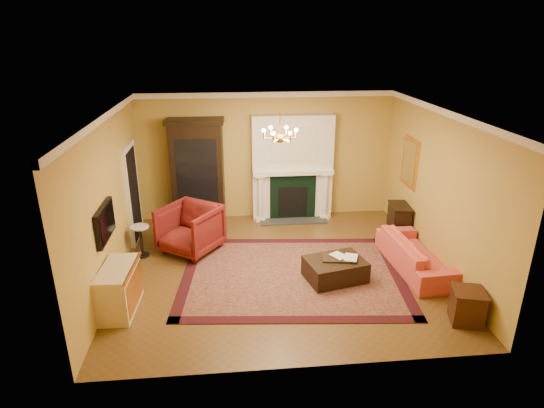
{
  "coord_description": "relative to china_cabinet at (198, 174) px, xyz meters",
  "views": [
    {
      "loc": [
        -0.9,
        -7.66,
        4.29
      ],
      "look_at": [
        -0.11,
        0.3,
        1.23
      ],
      "focal_mm": 30.0,
      "sensor_mm": 36.0,
      "label": 1
    }
  ],
  "objects": [
    {
      "name": "topiary_left",
      "position": [
        1.57,
        0.04,
        0.3
      ],
      "size": [
        0.17,
        0.17,
        0.45
      ],
      "color": "gray",
      "rests_on": "fireplace"
    },
    {
      "name": "commode",
      "position": [
        -1.11,
        -3.58,
        -0.8
      ],
      "size": [
        0.54,
        1.06,
        0.77
      ],
      "primitive_type": "cube",
      "rotation": [
        0.0,
        0.0,
        -0.05
      ],
      "color": "beige",
      "rests_on": "floor"
    },
    {
      "name": "china_cabinet",
      "position": [
        0.0,
        0.0,
        0.0
      ],
      "size": [
        1.21,
        0.6,
        2.36
      ],
      "primitive_type": "cube",
      "rotation": [
        0.0,
        0.0,
        -0.06
      ],
      "color": "black",
      "rests_on": "floor"
    },
    {
      "name": "chandelier",
      "position": [
        1.62,
        -2.49,
        1.43
      ],
      "size": [
        0.63,
        0.55,
        0.53
      ],
      "color": "gold",
      "rests_on": "ceiling"
    },
    {
      "name": "ottoman_tray",
      "position": [
        2.59,
        -2.93,
        -0.76
      ],
      "size": [
        0.52,
        0.44,
        0.03
      ],
      "primitive_type": "cube",
      "rotation": [
        0.0,
        0.0,
        -0.16
      ],
      "color": "black",
      "rests_on": "leather_ottoman"
    },
    {
      "name": "oriental_rug",
      "position": [
        1.84,
        -2.74,
        -1.17
      ],
      "size": [
        4.36,
        3.43,
        0.02
      ],
      "primitive_type": "cube",
      "rotation": [
        0.0,
        0.0,
        -0.09
      ],
      "color": "#3F0D16",
      "rests_on": "floor"
    },
    {
      "name": "leather_ottoman",
      "position": [
        2.59,
        -2.98,
        -0.97
      ],
      "size": [
        1.18,
        0.97,
        0.38
      ],
      "primitive_type": "cube",
      "rotation": [
        0.0,
        0.0,
        0.24
      ],
      "color": "black",
      "rests_on": "oriental_rug"
    },
    {
      "name": "wall_right",
      "position": [
        4.63,
        -2.49,
        0.32
      ],
      "size": [
        0.02,
        5.5,
        3.0
      ],
      "primitive_type": "cube",
      "color": "#BA9243",
      "rests_on": "floor"
    },
    {
      "name": "book_b",
      "position": [
        2.75,
        -2.97,
        -0.59
      ],
      "size": [
        0.22,
        0.1,
        0.31
      ],
      "primitive_type": "imported",
      "rotation": [
        0.0,
        0.0,
        -0.37
      ],
      "color": "gray",
      "rests_on": "ottoman_tray"
    },
    {
      "name": "console_table",
      "position": [
        4.4,
        -1.29,
        -0.82
      ],
      "size": [
        0.44,
        0.68,
        0.72
      ],
      "primitive_type": "cube",
      "rotation": [
        0.0,
        0.0,
        -0.11
      ],
      "color": "black",
      "rests_on": "floor"
    },
    {
      "name": "wingback_armchair",
      "position": [
        -0.11,
        -1.54,
        -0.64
      ],
      "size": [
        1.42,
        1.41,
        1.08
      ],
      "primitive_type": "imported",
      "rotation": [
        0.0,
        0.0,
        -0.61
      ],
      "color": "maroon",
      "rests_on": "floor"
    },
    {
      "name": "ceiling",
      "position": [
        1.62,
        -2.49,
        1.83
      ],
      "size": [
        6.0,
        5.5,
        0.02
      ],
      "primitive_type": "cube",
      "color": "silver",
      "rests_on": "wall_back"
    },
    {
      "name": "floor",
      "position": [
        1.62,
        -2.49,
        -1.19
      ],
      "size": [
        6.0,
        5.5,
        0.02
      ],
      "primitive_type": "cube",
      "color": "brown",
      "rests_on": "ground"
    },
    {
      "name": "topiary_right",
      "position": [
        2.86,
        0.04,
        0.29
      ],
      "size": [
        0.16,
        0.16,
        0.44
      ],
      "color": "gray",
      "rests_on": "fireplace"
    },
    {
      "name": "tv_panel",
      "position": [
        -1.33,
        -3.09,
        0.17
      ],
      "size": [
        0.09,
        0.95,
        0.58
      ],
      "color": "black",
      "rests_on": "wall_left"
    },
    {
      "name": "pedestal_table",
      "position": [
        -1.08,
        -1.69,
        -0.8
      ],
      "size": [
        0.37,
        0.37,
        0.66
      ],
      "color": "black",
      "rests_on": "floor"
    },
    {
      "name": "wall_back",
      "position": [
        1.62,
        0.27,
        0.32
      ],
      "size": [
        6.0,
        0.02,
        3.0
      ],
      "primitive_type": "cube",
      "color": "#BA9243",
      "rests_on": "floor"
    },
    {
      "name": "end_table",
      "position": [
        4.34,
        -4.46,
        -0.92
      ],
      "size": [
        0.56,
        0.56,
        0.53
      ],
      "primitive_type": "cube",
      "rotation": [
        0.0,
        0.0,
        -0.27
      ],
      "color": "#3E1B10",
      "rests_on": "floor"
    },
    {
      "name": "wall_left",
      "position": [
        -1.39,
        -2.49,
        0.32
      ],
      "size": [
        0.02,
        5.5,
        3.0
      ],
      "primitive_type": "cube",
      "color": "#BA9243",
      "rests_on": "floor"
    },
    {
      "name": "wall_front",
      "position": [
        1.62,
        -5.25,
        0.32
      ],
      "size": [
        6.0,
        0.02,
        3.0
      ],
      "primitive_type": "cube",
      "color": "#BA9243",
      "rests_on": "floor"
    },
    {
      "name": "coral_sofa",
      "position": [
        4.21,
        -2.72,
        -0.78
      ],
      "size": [
        0.72,
        2.1,
        0.81
      ],
      "primitive_type": "imported",
      "rotation": [
        0.0,
        0.0,
        1.63
      ],
      "color": "#E14D47",
      "rests_on": "floor"
    },
    {
      "name": "gilt_mirror",
      "position": [
        4.58,
        -1.09,
        0.47
      ],
      "size": [
        0.06,
        0.76,
        1.05
      ],
      "color": "gold",
      "rests_on": "wall_right"
    },
    {
      "name": "crown_molding",
      "position": [
        1.62,
        -1.53,
        1.76
      ],
      "size": [
        6.0,
        5.5,
        0.12
      ],
      "color": "white",
      "rests_on": "ceiling"
    },
    {
      "name": "fireplace",
      "position": [
        2.22,
        0.08,
        0.01
      ],
      "size": [
        1.9,
        0.7,
        2.5
      ],
      "color": "white",
      "rests_on": "wall_back"
    },
    {
      "name": "doorway",
      "position": [
        -1.34,
        -0.79,
        -0.14
      ],
      "size": [
        0.08,
        1.05,
        2.1
      ],
      "color": "silver",
      "rests_on": "wall_left"
    },
    {
      "name": "book_a",
      "position": [
        2.56,
        -2.98,
        -0.6
      ],
      "size": [
        0.2,
        0.14,
        0.29
      ],
      "primitive_type": "imported",
      "rotation": [
        0.0,
        0.0,
        0.56
      ],
      "color": "gray",
      "rests_on": "ottoman_tray"
    }
  ]
}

